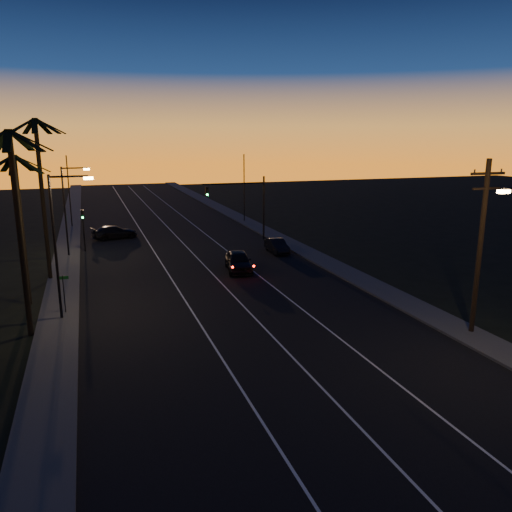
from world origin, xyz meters
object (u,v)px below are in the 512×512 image
object	(u,v)px
utility_pole	(480,244)
cross_car	(115,232)
lead_car	(238,261)
signal_mast	(243,197)
right_car	(277,246)

from	to	relation	value
utility_pole	cross_car	world-z (taller)	utility_pole
utility_pole	lead_car	distance (m)	20.30
cross_car	signal_mast	bearing A→B (deg)	-22.72
signal_mast	right_car	bearing A→B (deg)	-79.01
right_car	cross_car	size ratio (longest dim) A/B	0.77
utility_pole	right_car	size ratio (longest dim) A/B	2.40
signal_mast	lead_car	distance (m)	13.53
signal_mast	lead_car	size ratio (longest dim) A/B	1.23
utility_pole	cross_car	bearing A→B (deg)	116.67
lead_car	cross_car	bearing A→B (deg)	117.12
right_car	utility_pole	bearing A→B (deg)	-82.28
utility_pole	lead_car	world-z (taller)	utility_pole
right_car	cross_car	distance (m)	19.28
utility_pole	lead_car	bearing A→B (deg)	116.21
utility_pole	signal_mast	size ratio (longest dim) A/B	1.41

